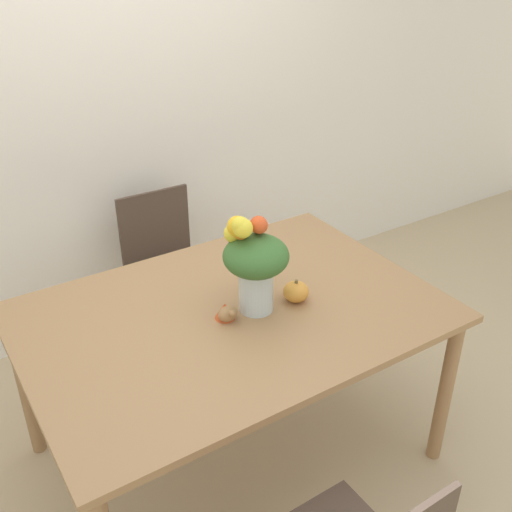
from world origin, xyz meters
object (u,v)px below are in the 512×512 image
Objects in this scene: turkey_figurine at (226,312)px; dining_chair_near_window at (168,269)px; flower_vase at (254,262)px; pumpkin at (296,292)px.

turkey_figurine is 0.12× the size of dining_chair_near_window.
flower_vase is 3.86× the size of turkey_figurine.
pumpkin reaches higher than turkey_figurine.
dining_chair_near_window reaches higher than turkey_figurine.
pumpkin is at bearing -82.89° from dining_chair_near_window.
flower_vase reaches higher than pumpkin.
turkey_figurine is at bearing -100.20° from dining_chair_near_window.
pumpkin is (0.17, -0.04, -0.17)m from flower_vase.
pumpkin is 0.96× the size of turkey_figurine.
pumpkin is 0.12× the size of dining_chair_near_window.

